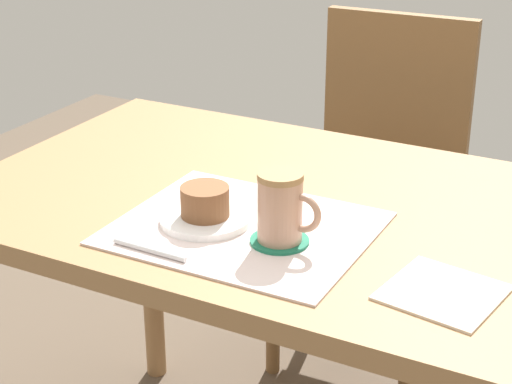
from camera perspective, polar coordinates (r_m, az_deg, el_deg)
The scene contains 9 objects.
dining_table at distance 1.50m, azimuth 3.23°, elevation -3.64°, with size 1.20×0.72×0.72m.
wooden_chair at distance 2.20m, azimuth 8.17°, elevation 1.02°, with size 0.43×0.43×0.88m.
placemat at distance 1.37m, azimuth -0.78°, elevation -2.43°, with size 0.40×0.33×0.00m, color silver.
pastry_plate at distance 1.39m, azimuth -3.39°, elevation -1.79°, with size 0.15×0.15×0.01m, color white.
pastry at distance 1.37m, azimuth -3.42°, elevation -0.63°, with size 0.08×0.08×0.05m, color brown.
coffee_coaster at distance 1.32m, azimuth 1.58°, elevation -3.27°, with size 0.09×0.09×0.01m, color #196B4C.
coffee_mug at distance 1.30m, azimuth 1.72°, elevation -1.01°, with size 0.10×0.07×0.11m.
teaspoon at distance 1.30m, azimuth -7.12°, elevation -3.85°, with size 0.01×0.01×0.13m, color silver.
paper_napkin at distance 1.22m, azimuth 12.35°, elevation -6.56°, with size 0.15×0.15×0.00m, color silver.
Camera 1 is at (0.54, -1.22, 1.33)m, focal length 60.00 mm.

